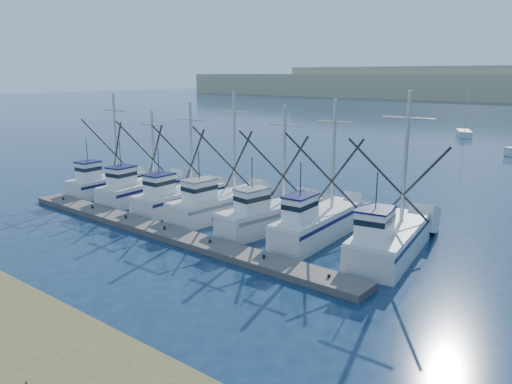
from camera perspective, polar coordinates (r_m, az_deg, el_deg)
ground at (r=22.89m, az=-8.72°, el=-12.46°), size 500.00×500.00×0.00m
floating_dock at (r=32.04m, az=-10.39°, el=-4.55°), size 28.26×2.34×0.38m
trawler_fleet at (r=34.48m, az=-3.11°, el=-1.71°), size 28.24×8.75×9.04m
sailboat_far at (r=88.49m, az=22.68°, el=6.19°), size 3.89×5.87×8.10m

